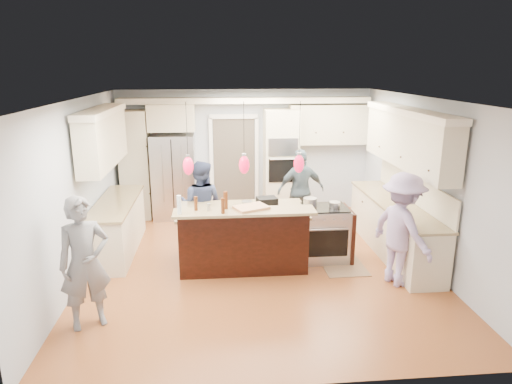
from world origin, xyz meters
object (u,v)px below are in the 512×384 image
island_range (326,233)px  person_far_left (201,205)px  person_bar_end (85,263)px  refrigerator (174,177)px  kitchen_island (243,236)px

island_range → person_far_left: bearing=161.5°
island_range → person_far_left: size_ratio=0.58×
person_bar_end → person_far_left: (1.36, 2.48, -0.05)m
refrigerator → person_bar_end: refrigerator is taller
person_far_left → person_bar_end: bearing=78.2°
refrigerator → person_far_left: (0.62, -1.79, -0.10)m
person_bar_end → person_far_left: 2.82m
kitchen_island → person_far_left: person_far_left is taller
person_bar_end → person_far_left: person_bar_end is taller
kitchen_island → island_range: (1.41, 0.08, -0.03)m
kitchen_island → island_range: kitchen_island is taller
person_far_left → refrigerator: bearing=-54.1°
kitchen_island → person_bar_end: bearing=-140.2°
island_range → kitchen_island: bearing=-176.9°
refrigerator → person_far_left: refrigerator is taller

